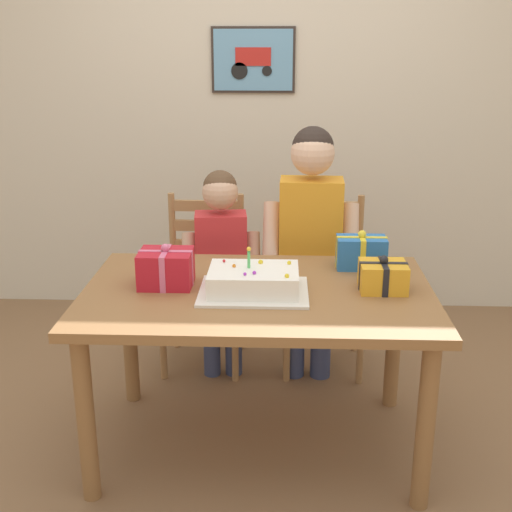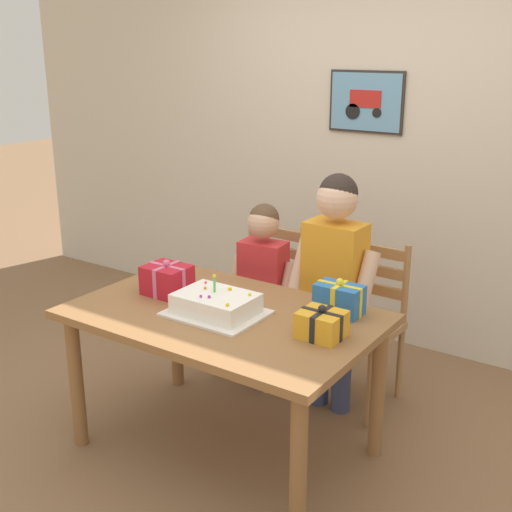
{
  "view_description": "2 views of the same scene",
  "coord_description": "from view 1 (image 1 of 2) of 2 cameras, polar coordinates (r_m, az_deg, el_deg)",
  "views": [
    {
      "loc": [
        0.1,
        -2.56,
        1.73
      ],
      "look_at": [
        -0.01,
        0.08,
        0.86
      ],
      "focal_mm": 46.83,
      "sensor_mm": 36.0,
      "label": 1
    },
    {
      "loc": [
        1.74,
        -2.3,
        1.95
      ],
      "look_at": [
        0.06,
        0.18,
        0.98
      ],
      "focal_mm": 46.27,
      "sensor_mm": 36.0,
      "label": 2
    }
  ],
  "objects": [
    {
      "name": "birthday_cake",
      "position": [
        2.69,
        -0.21,
        -2.22
      ],
      "size": [
        0.44,
        0.34,
        0.19
      ],
      "color": "white",
      "rests_on": "dining_table"
    },
    {
      "name": "chair_left",
      "position": [
        3.63,
        -4.48,
        -2.16
      ],
      "size": [
        0.43,
        0.43,
        0.92
      ],
      "color": "#A87A4C",
      "rests_on": "ground"
    },
    {
      "name": "chair_right",
      "position": [
        3.62,
        5.83,
        -2.3
      ],
      "size": [
        0.43,
        0.43,
        0.92
      ],
      "color": "#A87A4C",
      "rests_on": "ground"
    },
    {
      "name": "child_younger",
      "position": [
        3.4,
        -2.99,
        0.07
      ],
      "size": [
        0.41,
        0.24,
        1.11
      ],
      "color": "#38426B",
      "rests_on": "ground"
    },
    {
      "name": "gift_box_corner_small",
      "position": [
        2.79,
        -7.69,
        -1.05
      ],
      "size": [
        0.22,
        0.19,
        0.18
      ],
      "color": "red",
      "rests_on": "dining_table"
    },
    {
      "name": "ground_plane",
      "position": [
        3.09,
        0.15,
        -15.82
      ],
      "size": [
        20.0,
        20.0,
        0.0
      ],
      "primitive_type": "plane",
      "color": "#846042"
    },
    {
      "name": "gift_box_beside_cake",
      "position": [
        3.02,
        8.98,
        0.31
      ],
      "size": [
        0.22,
        0.14,
        0.18
      ],
      "color": "#286BB7",
      "rests_on": "dining_table"
    },
    {
      "name": "dining_table",
      "position": [
        2.78,
        0.16,
        -4.74
      ],
      "size": [
        1.44,
        0.92,
        0.74
      ],
      "color": "olive",
      "rests_on": "ground"
    },
    {
      "name": "back_wall",
      "position": [
        4.29,
        1.04,
        12.49
      ],
      "size": [
        6.4,
        0.11,
        2.6
      ],
      "color": "beige",
      "rests_on": "ground"
    },
    {
      "name": "child_older",
      "position": [
        3.35,
        4.69,
        2.14
      ],
      "size": [
        0.48,
        0.28,
        1.32
      ],
      "color": "#38426B",
      "rests_on": "ground"
    },
    {
      "name": "gift_box_red_large",
      "position": [
        2.77,
        10.78,
        -1.72
      ],
      "size": [
        0.19,
        0.17,
        0.15
      ],
      "color": "gold",
      "rests_on": "dining_table"
    }
  ]
}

